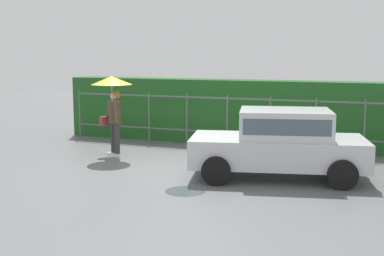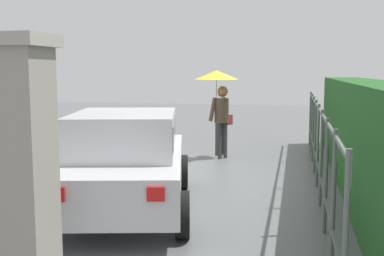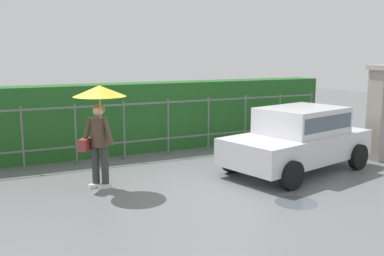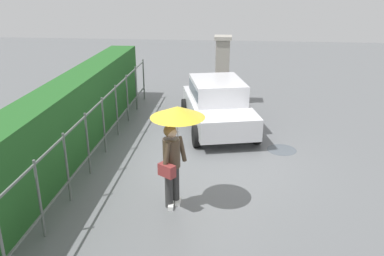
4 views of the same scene
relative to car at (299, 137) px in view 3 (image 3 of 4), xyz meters
The scene contains 7 objects.
ground_plane 2.54m from the car, behind, with size 40.00×40.00×0.00m, color slate.
car is the anchor object (origin of this frame).
pedestrian 4.61m from the car, behind, with size 1.04×1.04×2.10m.
gate_pillar 2.59m from the car, ahead, with size 0.60×0.60×2.42m.
fence_section 3.53m from the car, 126.32° to the left, with size 9.86×0.05×1.50m.
hedge_row 4.23m from the car, 119.62° to the left, with size 10.81×0.90×1.90m, color #235B23.
puddle_near 2.46m from the car, 129.80° to the right, with size 0.78×0.78×0.00m, color #4C545B.
Camera 3 is at (-4.19, -7.83, 2.72)m, focal length 40.98 mm.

